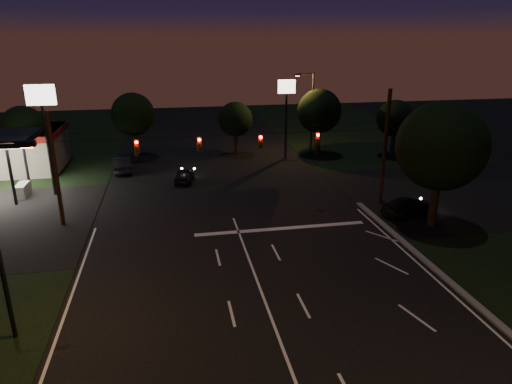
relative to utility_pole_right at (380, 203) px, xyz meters
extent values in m
plane|color=black|center=(-12.00, -15.00, 0.00)|extent=(140.00, 140.00, 0.00)
cube|color=black|center=(8.00, 1.00, 0.00)|extent=(20.00, 16.00, 0.02)
cube|color=silver|center=(-9.00, -3.50, 0.01)|extent=(12.00, 0.50, 0.01)
cylinder|color=black|center=(0.00, 0.00, 0.00)|extent=(0.30, 0.30, 9.00)
cylinder|color=black|center=(-24.00, 0.00, 0.00)|extent=(0.28, 0.28, 8.00)
cylinder|color=black|center=(-12.00, 0.00, 6.00)|extent=(24.00, 0.03, 0.03)
cylinder|color=black|center=(-12.00, 0.00, 6.50)|extent=(24.00, 0.02, 0.02)
cube|color=#3F3307|center=(-18.50, 0.00, 5.45)|extent=(0.32, 0.26, 1.00)
sphere|color=#FF0705|center=(-18.50, -0.16, 5.78)|extent=(0.22, 0.22, 0.22)
sphere|color=black|center=(-18.50, -0.16, 5.45)|extent=(0.20, 0.20, 0.20)
sphere|color=black|center=(-18.50, -0.16, 5.12)|extent=(0.20, 0.20, 0.20)
cube|color=#3F3307|center=(-14.20, 0.00, 5.45)|extent=(0.32, 0.26, 1.00)
sphere|color=#FF0705|center=(-14.20, -0.16, 5.78)|extent=(0.22, 0.22, 0.22)
sphere|color=black|center=(-14.20, -0.16, 5.45)|extent=(0.20, 0.20, 0.20)
sphere|color=black|center=(-14.20, -0.16, 5.12)|extent=(0.20, 0.20, 0.20)
cube|color=#3F3307|center=(-9.80, 0.00, 5.45)|extent=(0.32, 0.26, 1.00)
sphere|color=#FF0705|center=(-9.80, -0.16, 5.78)|extent=(0.22, 0.22, 0.22)
sphere|color=black|center=(-9.80, -0.16, 5.45)|extent=(0.20, 0.20, 0.20)
sphere|color=black|center=(-9.80, -0.16, 5.12)|extent=(0.20, 0.20, 0.20)
cube|color=#3F3307|center=(-5.50, 0.00, 5.45)|extent=(0.32, 0.26, 1.00)
sphere|color=#FF0705|center=(-5.50, -0.16, 5.78)|extent=(0.22, 0.22, 0.22)
sphere|color=black|center=(-5.50, -0.16, 5.45)|extent=(0.20, 0.20, 0.20)
sphere|color=black|center=(-5.50, -0.16, 5.12)|extent=(0.20, 0.20, 0.20)
cube|color=gray|center=(-28.50, 7.00, 0.55)|extent=(0.80, 2.00, 1.10)
cylinder|color=black|center=(-28.50, 5.00, 2.40)|extent=(0.24, 0.24, 4.80)
cylinder|color=black|center=(-28.50, 9.00, 2.40)|extent=(0.24, 0.24, 4.80)
cylinder|color=black|center=(-26.00, 7.00, 3.75)|extent=(0.24, 0.24, 7.50)
cube|color=white|center=(-26.00, 7.00, 8.30)|extent=(2.20, 0.30, 1.60)
cylinder|color=black|center=(-4.00, 15.00, 3.50)|extent=(0.24, 0.24, 7.00)
cube|color=white|center=(-4.00, 15.00, 7.70)|extent=(1.80, 0.30, 1.40)
cylinder|color=black|center=(-22.60, -13.00, 8.80)|extent=(1.80, 0.12, 0.12)
cube|color=black|center=(-21.70, -13.00, 8.70)|extent=(0.60, 0.35, 0.22)
cube|color=orange|center=(-21.70, -13.00, 8.58)|extent=(0.45, 0.25, 0.04)
cylinder|color=black|center=(-0.50, 17.00, 4.50)|extent=(0.20, 0.20, 9.00)
cylinder|color=black|center=(-1.40, 17.00, 8.80)|extent=(1.80, 0.12, 0.12)
cube|color=black|center=(-2.30, 17.00, 8.70)|extent=(0.60, 0.35, 0.22)
cube|color=orange|center=(-2.30, 17.00, 8.58)|extent=(0.45, 0.25, 0.04)
cylinder|color=black|center=(1.50, -5.00, 2.00)|extent=(0.60, 0.60, 4.00)
sphere|color=black|center=(1.50, -5.00, 5.76)|extent=(6.00, 6.00, 6.00)
sphere|color=black|center=(2.10, -4.55, 5.58)|extent=(4.50, 4.50, 4.50)
sphere|color=black|center=(0.90, -4.70, 5.62)|extent=(4.20, 4.20, 4.20)
cylinder|color=black|center=(-30.00, 15.00, 1.50)|extent=(0.49, 0.49, 3.00)
sphere|color=black|center=(-30.00, 15.00, 4.32)|extent=(4.20, 4.20, 4.20)
sphere|color=black|center=(-29.58, 15.32, 4.19)|extent=(3.15, 3.15, 3.15)
sphere|color=black|center=(-30.42, 15.21, 4.23)|extent=(2.94, 2.94, 2.94)
cylinder|color=black|center=(-20.00, 19.00, 1.62)|extent=(0.52, 0.52, 3.25)
sphere|color=black|center=(-20.00, 19.00, 4.68)|extent=(4.60, 4.60, 4.60)
sphere|color=black|center=(-19.54, 19.34, 4.54)|extent=(3.45, 3.45, 3.45)
sphere|color=black|center=(-20.46, 19.23, 4.58)|extent=(3.22, 3.22, 3.22)
cylinder|color=black|center=(-9.00, 18.00, 1.38)|extent=(0.47, 0.47, 2.75)
sphere|color=black|center=(-9.00, 18.00, 3.96)|extent=(3.80, 3.80, 3.80)
sphere|color=black|center=(-8.62, 18.28, 3.85)|extent=(2.85, 2.85, 2.85)
sphere|color=black|center=(-9.38, 18.19, 3.87)|extent=(2.66, 2.66, 2.66)
cylinder|color=black|center=(0.00, 16.00, 1.70)|extent=(0.53, 0.53, 3.40)
sphere|color=black|center=(0.00, 16.00, 4.90)|extent=(4.80, 4.80, 4.80)
sphere|color=black|center=(0.48, 16.36, 4.75)|extent=(3.60, 3.60, 3.60)
sphere|color=black|center=(-0.48, 16.24, 4.79)|extent=(3.36, 3.36, 3.36)
cylinder|color=black|center=(8.00, 14.00, 1.45)|extent=(0.48, 0.48, 2.90)
sphere|color=black|center=(8.00, 14.00, 4.18)|extent=(4.00, 4.00, 4.00)
sphere|color=black|center=(8.40, 14.30, 4.06)|extent=(3.00, 3.00, 3.00)
sphere|color=black|center=(7.60, 14.20, 4.09)|extent=(2.80, 2.80, 2.80)
imported|color=black|center=(-15.14, 8.57, 0.63)|extent=(2.25, 3.94, 1.26)
imported|color=black|center=(-21.00, 13.11, 0.75)|extent=(2.13, 4.74, 1.51)
imported|color=black|center=(0.97, -2.71, 0.66)|extent=(4.90, 3.26, 1.32)
camera|label=1|loc=(-16.19, -31.79, 12.70)|focal=32.00mm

